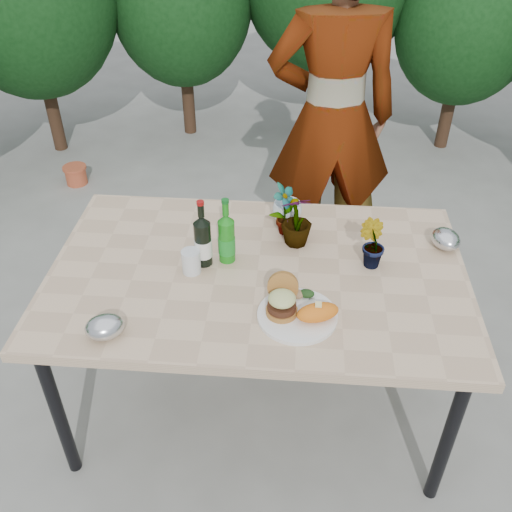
# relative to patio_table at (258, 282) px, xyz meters

# --- Properties ---
(ground) EXTENTS (80.00, 80.00, 0.00)m
(ground) POSITION_rel_patio_table_xyz_m (0.00, 0.00, -0.69)
(ground) COLOR slate
(ground) RESTS_ON ground
(patio_table) EXTENTS (1.60, 1.00, 0.75)m
(patio_table) POSITION_rel_patio_table_xyz_m (0.00, 0.00, 0.00)
(patio_table) COLOR #CDAD89
(patio_table) RESTS_ON ground
(shrub_hedge) EXTENTS (6.88, 5.07, 2.00)m
(shrub_hedge) POSITION_rel_patio_table_xyz_m (0.17, 1.56, 0.40)
(shrub_hedge) COLOR #382316
(shrub_hedge) RESTS_ON ground
(dinner_plate) EXTENTS (0.28, 0.28, 0.01)m
(dinner_plate) POSITION_rel_patio_table_xyz_m (0.16, -0.25, 0.06)
(dinner_plate) COLOR white
(dinner_plate) RESTS_ON patio_table
(burger_stack) EXTENTS (0.11, 0.16, 0.11)m
(burger_stack) POSITION_rel_patio_table_xyz_m (0.10, -0.23, 0.12)
(burger_stack) COLOR #B7722D
(burger_stack) RESTS_ON dinner_plate
(sweet_potato) EXTENTS (0.17, 0.12, 0.06)m
(sweet_potato) POSITION_rel_patio_table_xyz_m (0.23, -0.27, 0.10)
(sweet_potato) COLOR orange
(sweet_potato) RESTS_ON dinner_plate
(grilled_veg) EXTENTS (0.08, 0.05, 0.03)m
(grilled_veg) POSITION_rel_patio_table_xyz_m (0.17, -0.16, 0.09)
(grilled_veg) COLOR olive
(grilled_veg) RESTS_ON dinner_plate
(wine_bottle) EXTENTS (0.07, 0.07, 0.28)m
(wine_bottle) POSITION_rel_patio_table_xyz_m (-0.21, 0.03, 0.16)
(wine_bottle) COLOR black
(wine_bottle) RESTS_ON patio_table
(sparkling_water) EXTENTS (0.07, 0.07, 0.28)m
(sparkling_water) POSITION_rel_patio_table_xyz_m (-0.12, 0.06, 0.16)
(sparkling_water) COLOR #177D16
(sparkling_water) RESTS_ON patio_table
(plastic_cup) EXTENTS (0.07, 0.07, 0.09)m
(plastic_cup) POSITION_rel_patio_table_xyz_m (-0.25, -0.03, 0.10)
(plastic_cup) COLOR silver
(plastic_cup) RESTS_ON patio_table
(seedling_left) EXTENTS (0.14, 0.15, 0.23)m
(seedling_left) POSITION_rel_patio_table_xyz_m (0.09, 0.26, 0.17)
(seedling_left) COLOR #2B5E20
(seedling_left) RESTS_ON patio_table
(seedling_mid) EXTENTS (0.14, 0.13, 0.19)m
(seedling_mid) POSITION_rel_patio_table_xyz_m (0.43, 0.07, 0.15)
(seedling_mid) COLOR #21511C
(seedling_mid) RESTS_ON patio_table
(seedling_right) EXTENTS (0.15, 0.15, 0.22)m
(seedling_right) POSITION_rel_patio_table_xyz_m (0.14, 0.19, 0.17)
(seedling_right) COLOR #29541C
(seedling_right) RESTS_ON patio_table
(blue_bowl) EXTENTS (0.16, 0.16, 0.10)m
(blue_bowl) POSITION_rel_patio_table_xyz_m (0.10, 0.34, 0.11)
(blue_bowl) COLOR silver
(blue_bowl) RESTS_ON patio_table
(foil_packet_left) EXTENTS (0.16, 0.15, 0.08)m
(foil_packet_left) POSITION_rel_patio_table_xyz_m (-0.48, -0.39, 0.10)
(foil_packet_left) COLOR silver
(foil_packet_left) RESTS_ON patio_table
(foil_packet_right) EXTENTS (0.15, 0.16, 0.08)m
(foil_packet_right) POSITION_rel_patio_table_xyz_m (0.74, 0.21, 0.10)
(foil_packet_right) COLOR silver
(foil_packet_right) RESTS_ON patio_table
(person) EXTENTS (0.72, 0.52, 1.84)m
(person) POSITION_rel_patio_table_xyz_m (0.30, 1.05, 0.23)
(person) COLOR #936049
(person) RESTS_ON ground
(terracotta_pot) EXTENTS (0.17, 0.17, 0.14)m
(terracotta_pot) POSITION_rel_patio_table_xyz_m (-1.48, 1.85, -0.62)
(terracotta_pot) COLOR #BC5030
(terracotta_pot) RESTS_ON ground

